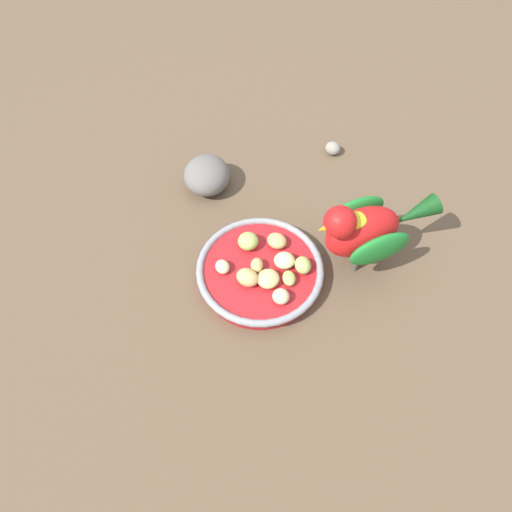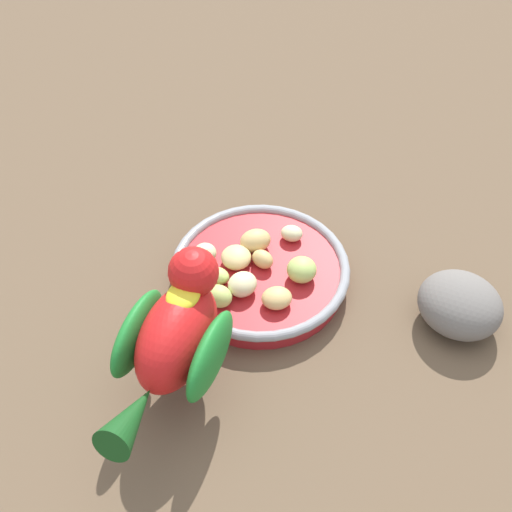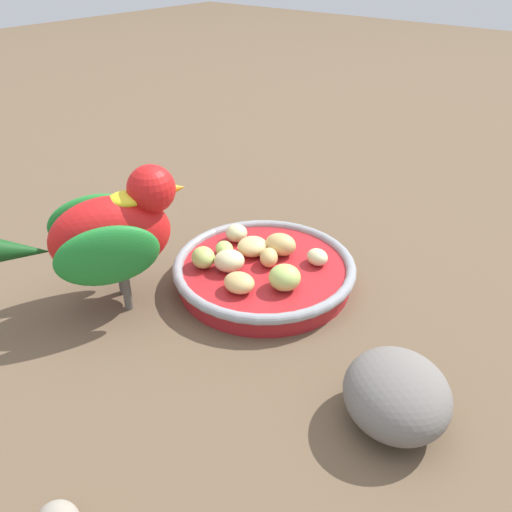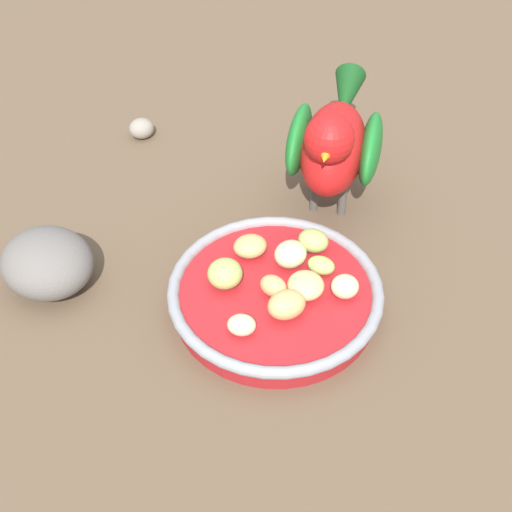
# 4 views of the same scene
# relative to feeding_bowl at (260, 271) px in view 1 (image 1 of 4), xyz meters

# --- Properties ---
(ground_plane) EXTENTS (4.00, 4.00, 0.00)m
(ground_plane) POSITION_rel_feeding_bowl_xyz_m (0.02, -0.02, -0.02)
(ground_plane) COLOR brown
(feeding_bowl) EXTENTS (0.21, 0.21, 0.03)m
(feeding_bowl) POSITION_rel_feeding_bowl_xyz_m (0.00, 0.00, 0.00)
(feeding_bowl) COLOR #AD1E23
(feeding_bowl) RESTS_ON ground_plane
(apple_piece_0) EXTENTS (0.03, 0.03, 0.02)m
(apple_piece_0) POSITION_rel_feeding_bowl_xyz_m (0.00, -0.00, 0.02)
(apple_piece_0) COLOR tan
(apple_piece_0) RESTS_ON feeding_bowl
(apple_piece_1) EXTENTS (0.04, 0.04, 0.02)m
(apple_piece_1) POSITION_rel_feeding_bowl_xyz_m (-0.04, 0.05, 0.02)
(apple_piece_1) COLOR #B2CC66
(apple_piece_1) RESTS_ON feeding_bowl
(apple_piece_2) EXTENTS (0.03, 0.03, 0.02)m
(apple_piece_2) POSITION_rel_feeding_bowl_xyz_m (-0.05, -0.01, 0.02)
(apple_piece_2) COLOR tan
(apple_piece_2) RESTS_ON feeding_bowl
(apple_piece_3) EXTENTS (0.03, 0.03, 0.02)m
(apple_piece_3) POSITION_rel_feeding_bowl_xyz_m (-0.01, 0.05, 0.02)
(apple_piece_3) COLOR #B2CC66
(apple_piece_3) RESTS_ON feeding_bowl
(apple_piece_4) EXTENTS (0.04, 0.05, 0.02)m
(apple_piece_4) POSITION_rel_feeding_bowl_xyz_m (-0.03, 0.02, 0.02)
(apple_piece_4) COLOR beige
(apple_piece_4) RESTS_ON feeding_bowl
(apple_piece_5) EXTENTS (0.04, 0.04, 0.02)m
(apple_piece_5) POSITION_rel_feeding_bowl_xyz_m (0.01, 0.03, 0.02)
(apple_piece_5) COLOR #E5C67F
(apple_piece_5) RESTS_ON feeding_bowl
(apple_piece_6) EXTENTS (0.05, 0.05, 0.03)m
(apple_piece_6) POSITION_rel_feeding_bowl_xyz_m (-0.02, -0.04, 0.02)
(apple_piece_6) COLOR #B2CC66
(apple_piece_6) RESTS_ON feeding_bowl
(apple_piece_7) EXTENTS (0.03, 0.03, 0.02)m
(apple_piece_7) POSITION_rel_feeding_bowl_xyz_m (0.04, -0.04, 0.02)
(apple_piece_7) COLOR beige
(apple_piece_7) RESTS_ON feeding_bowl
(apple_piece_8) EXTENTS (0.03, 0.03, 0.02)m
(apple_piece_8) POSITION_rel_feeding_bowl_xyz_m (0.03, 0.06, 0.02)
(apple_piece_8) COLOR beige
(apple_piece_8) RESTS_ON feeding_bowl
(apple_piece_9) EXTENTS (0.04, 0.04, 0.03)m
(apple_piece_9) POSITION_rel_feeding_bowl_xyz_m (0.03, 0.00, 0.02)
(apple_piece_9) COLOR tan
(apple_piece_9) RESTS_ON feeding_bowl
(parrot) EXTENTS (0.20, 0.14, 0.15)m
(parrot) POSITION_rel_feeding_bowl_xyz_m (-0.13, 0.10, 0.07)
(parrot) COLOR #59544C
(parrot) RESTS_ON ground_plane
(rock_large) EXTENTS (0.13, 0.13, 0.06)m
(rock_large) POSITION_rel_feeding_bowl_xyz_m (-0.09, -0.20, 0.01)
(rock_large) COLOR slate
(rock_large) RESTS_ON ground_plane
(pebble_0) EXTENTS (0.03, 0.03, 0.03)m
(pebble_0) POSITION_rel_feeding_bowl_xyz_m (-0.32, -0.08, -0.00)
(pebble_0) COLOR gray
(pebble_0) RESTS_ON ground_plane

